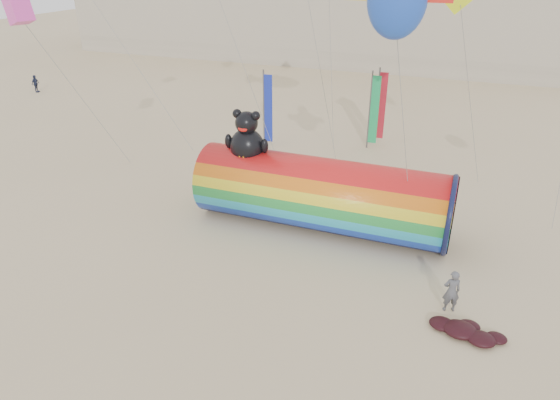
% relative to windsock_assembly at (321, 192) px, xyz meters
% --- Properties ---
extents(ground, '(160.00, 160.00, 0.00)m').
position_rel_windsock_assembly_xyz_m(ground, '(-1.61, -4.01, -1.82)').
color(ground, '#CCB58C').
rests_on(ground, ground).
extents(windsock_assembly, '(11.92, 3.63, 5.49)m').
position_rel_windsock_assembly_xyz_m(windsock_assembly, '(0.00, 0.00, 0.00)').
color(windsock_assembly, red).
rests_on(windsock_assembly, ground).
extents(kite_handler, '(0.74, 0.61, 1.74)m').
position_rel_windsock_assembly_xyz_m(kite_handler, '(6.33, -4.38, -0.95)').
color(kite_handler, '#525359').
rests_on(kite_handler, ground).
extents(fabric_bundle, '(2.62, 1.35, 0.41)m').
position_rel_windsock_assembly_xyz_m(fabric_bundle, '(6.98, -5.57, -1.65)').
color(fabric_bundle, '#390A11').
rests_on(fabric_bundle, ground).
extents(festival_banners, '(7.51, 3.42, 5.20)m').
position_rel_windsock_assembly_xyz_m(festival_banners, '(-2.02, 11.14, 0.81)').
color(festival_banners, '#59595E').
rests_on(festival_banners, ground).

